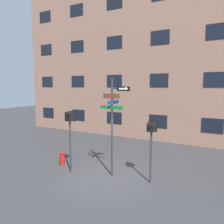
# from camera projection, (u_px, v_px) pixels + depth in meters

# --- Properties ---
(ground_plane) EXTENTS (60.00, 60.00, 0.00)m
(ground_plane) POSITION_uv_depth(u_px,v_px,m) (108.00, 178.00, 9.16)
(ground_plane) COLOR #38383A
(building_facade) EXTENTS (24.00, 0.63, 14.04)m
(building_facade) POSITION_uv_depth(u_px,v_px,m) (161.00, 38.00, 14.67)
(building_facade) COLOR #936B56
(building_facade) RESTS_ON ground_plane
(street_sign_pole) EXTENTS (1.34, 0.93, 4.15)m
(street_sign_pole) POSITION_uv_depth(u_px,v_px,m) (113.00, 119.00, 9.09)
(street_sign_pole) COLOR #2D2D33
(street_sign_pole) RESTS_ON ground_plane
(pedestrian_signal_left) EXTENTS (0.40, 0.40, 2.74)m
(pedestrian_signal_left) POSITION_uv_depth(u_px,v_px,m) (70.00, 124.00, 9.55)
(pedestrian_signal_left) COLOR #2D2D33
(pedestrian_signal_left) RESTS_ON ground_plane
(pedestrian_signal_right) EXTENTS (0.37, 0.40, 2.44)m
(pedestrian_signal_right) POSITION_uv_depth(u_px,v_px,m) (151.00, 136.00, 8.49)
(pedestrian_signal_right) COLOR #2D2D33
(pedestrian_signal_right) RESTS_ON ground_plane
(fire_hydrant) EXTENTS (0.38, 0.22, 0.70)m
(fire_hydrant) POSITION_uv_depth(u_px,v_px,m) (62.00, 158.00, 10.62)
(fire_hydrant) COLOR red
(fire_hydrant) RESTS_ON ground_plane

